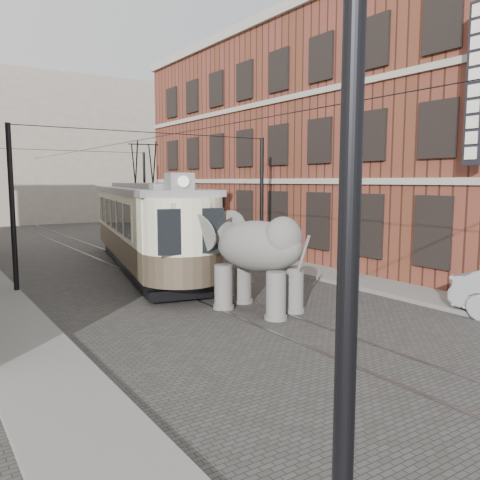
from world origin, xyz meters
TOP-DOWN VIEW (x-y plane):
  - ground at (0.00, 0.00)m, footprint 120.00×120.00m
  - tram_rails at (0.00, 0.00)m, footprint 1.54×80.00m
  - sidewalk_right at (6.00, 0.00)m, footprint 2.00×60.00m
  - sidewalk_left at (-6.50, 0.00)m, footprint 2.00×60.00m
  - brick_building at (11.00, 9.00)m, footprint 8.00×26.00m
  - distant_block at (0.00, 40.00)m, footprint 28.00×10.00m
  - catenary at (-0.20, 5.00)m, footprint 11.00×30.20m
  - tram at (0.35, 8.42)m, footprint 5.97×14.68m
  - elephant at (0.27, -0.60)m, footprint 4.29×5.72m

SIDE VIEW (x-z plane):
  - ground at x=0.00m, z-range 0.00..0.00m
  - tram_rails at x=0.00m, z-range 0.00..0.02m
  - sidewalk_right at x=6.00m, z-range 0.00..0.15m
  - sidewalk_left at x=-6.50m, z-range 0.00..0.15m
  - elephant at x=0.27m, z-range 0.00..3.12m
  - tram at x=0.35m, z-range 0.00..5.71m
  - catenary at x=-0.20m, z-range 0.00..6.00m
  - brick_building at x=11.00m, z-range 0.00..12.00m
  - distant_block at x=0.00m, z-range 0.00..14.00m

